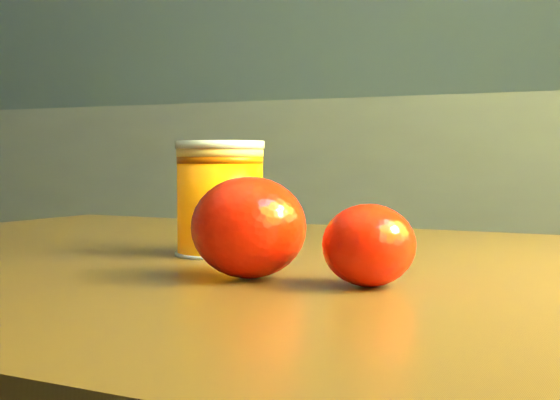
% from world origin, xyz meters
% --- Properties ---
extents(kitchen_counter, '(3.15, 0.60, 0.90)m').
position_xyz_m(kitchen_counter, '(0.00, 1.45, 0.45)').
color(kitchen_counter, '#535358').
rests_on(kitchen_counter, ground).
extents(table, '(0.94, 0.69, 0.68)m').
position_xyz_m(table, '(1.02, -0.02, 0.59)').
color(table, brown).
rests_on(table, ground).
extents(juice_glass, '(0.07, 0.07, 0.09)m').
position_xyz_m(juice_glass, '(0.98, 0.00, 0.73)').
color(juice_glass, orange).
rests_on(juice_glass, table).
extents(orange_front, '(0.10, 0.10, 0.07)m').
position_xyz_m(orange_front, '(1.06, -0.10, 0.71)').
color(orange_front, '#FF1B05').
rests_on(orange_front, table).
extents(orange_back, '(0.08, 0.08, 0.05)m').
position_xyz_m(orange_back, '(1.14, -0.10, 0.71)').
color(orange_back, '#FF1B05').
rests_on(orange_back, table).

